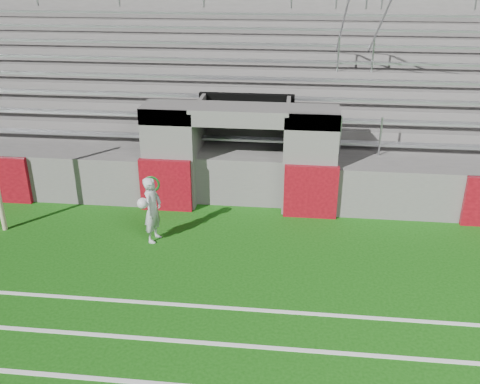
# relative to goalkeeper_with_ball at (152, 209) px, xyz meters

# --- Properties ---
(ground) EXTENTS (90.00, 90.00, 0.00)m
(ground) POSITION_rel_goalkeeper_with_ball_xyz_m (1.71, -1.37, -0.77)
(ground) COLOR #124B0C
(ground) RESTS_ON ground
(stadium_structure) EXTENTS (26.00, 8.48, 5.42)m
(stadium_structure) POSITION_rel_goalkeeper_with_ball_xyz_m (1.71, 6.60, 0.72)
(stadium_structure) COLOR #595654
(stadium_structure) RESTS_ON ground
(goalkeeper_with_ball) EXTENTS (0.52, 0.62, 1.53)m
(goalkeeper_with_ball) POSITION_rel_goalkeeper_with_ball_xyz_m (0.00, 0.00, 0.00)
(goalkeeper_with_ball) COLOR #AFB6B9
(goalkeeper_with_ball) RESTS_ON ground
(hose_coil) EXTENTS (0.50, 0.14, 0.57)m
(hose_coil) POSITION_rel_goalkeeper_with_ball_xyz_m (-0.42, 1.56, 0.00)
(hose_coil) COLOR #0D4310
(hose_coil) RESTS_ON ground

